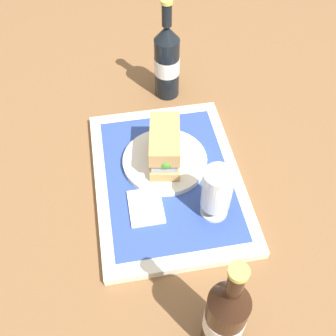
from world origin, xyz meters
The scene contains 9 objects.
ground_plane centered at (0.00, 0.00, 0.00)m, with size 3.00×3.00×0.00m, color brown.
tray centered at (0.00, 0.00, 0.01)m, with size 0.44×0.32×0.02m, color beige.
placemat centered at (0.00, 0.00, 0.02)m, with size 0.38×0.27×0.00m, color #2D4793.
plate centered at (-0.04, 0.00, 0.03)m, with size 0.19×0.19×0.01m, color silver.
sandwich centered at (-0.04, 0.00, 0.08)m, with size 0.14×0.09×0.08m.
beer_glass centered at (0.11, 0.08, 0.09)m, with size 0.06×0.06×0.12m.
napkin_folded centered at (0.07, -0.06, 0.02)m, with size 0.09×0.07×0.01m, color white.
beer_bottle centered at (0.35, 0.03, 0.10)m, with size 0.07×0.07×0.27m.
second_bottle centered at (-0.30, 0.05, 0.10)m, with size 0.07×0.07×0.27m.
Camera 1 is at (0.55, -0.10, 0.74)m, focal length 43.98 mm.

